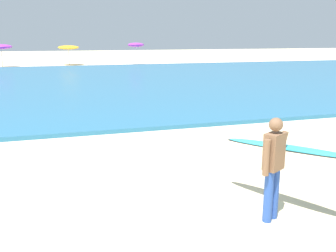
{
  "coord_description": "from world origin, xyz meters",
  "views": [
    {
      "loc": [
        -1.23,
        -5.75,
        2.96
      ],
      "look_at": [
        1.08,
        1.74,
        1.1
      ],
      "focal_mm": 40.35,
      "sensor_mm": 36.0,
      "label": 1
    }
  ],
  "objects_px": {
    "surfer_with_board": "(281,157)",
    "beach_umbrella_2": "(68,47)",
    "beach_umbrella_1": "(1,47)",
    "beach_umbrella_3": "(136,45)"
  },
  "relations": [
    {
      "from": "surfer_with_board",
      "to": "beach_umbrella_2",
      "type": "relative_size",
      "value": 1.08
    },
    {
      "from": "surfer_with_board",
      "to": "beach_umbrella_1",
      "type": "distance_m",
      "value": 36.33
    },
    {
      "from": "surfer_with_board",
      "to": "beach_umbrella_3",
      "type": "xyz_separation_m",
      "value": [
        5.29,
        35.26,
        1.08
      ]
    },
    {
      "from": "beach_umbrella_1",
      "to": "beach_umbrella_2",
      "type": "relative_size",
      "value": 1.03
    },
    {
      "from": "beach_umbrella_1",
      "to": "beach_umbrella_2",
      "type": "bearing_deg",
      "value": 12.32
    },
    {
      "from": "beach_umbrella_2",
      "to": "surfer_with_board",
      "type": "bearing_deg",
      "value": -87.43
    },
    {
      "from": "surfer_with_board",
      "to": "beach_umbrella_2",
      "type": "height_order",
      "value": "beach_umbrella_2"
    },
    {
      "from": "surfer_with_board",
      "to": "beach_umbrella_3",
      "type": "relative_size",
      "value": 1.0
    },
    {
      "from": "beach_umbrella_2",
      "to": "beach_umbrella_3",
      "type": "relative_size",
      "value": 0.93
    },
    {
      "from": "surfer_with_board",
      "to": "beach_umbrella_2",
      "type": "bearing_deg",
      "value": 92.57
    }
  ]
}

